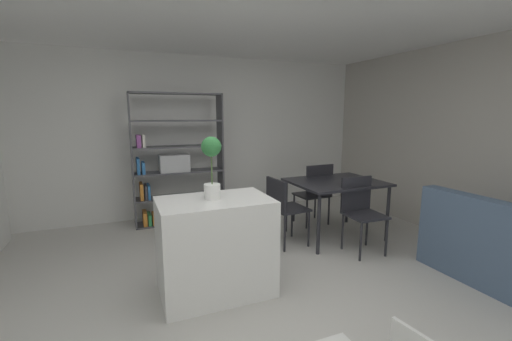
{
  "coord_description": "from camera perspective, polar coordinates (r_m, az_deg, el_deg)",
  "views": [
    {
      "loc": [
        -1.01,
        -2.61,
        1.69
      ],
      "look_at": [
        0.24,
        0.4,
        1.12
      ],
      "focal_mm": 23.06,
      "sensor_mm": 36.0,
      "label": 1
    }
  ],
  "objects": [
    {
      "name": "ground_plane",
      "position": [
        3.27,
        -1.21,
        -21.18
      ],
      "size": [
        8.72,
        8.72,
        0.0
      ],
      "primitive_type": "plane",
      "color": "beige"
    },
    {
      "name": "potted_plant_on_island",
      "position": [
        2.99,
        -7.71,
        1.41
      ],
      "size": [
        0.18,
        0.18,
        0.57
      ],
      "color": "white",
      "rests_on": "kitchen_island"
    },
    {
      "name": "right_partition_gray",
      "position": [
        4.92,
        35.3,
        3.63
      ],
      "size": [
        0.06,
        5.74,
        2.61
      ],
      "primitive_type": "cube",
      "color": "#B2ADA3",
      "rests_on": "ground_plane"
    },
    {
      "name": "dining_chair_near",
      "position": [
        4.25,
        17.67,
        -6.07
      ],
      "size": [
        0.44,
        0.44,
        0.91
      ],
      "rotation": [
        0.0,
        0.0,
        -0.04
      ],
      "color": "#232328",
      "rests_on": "ground_plane"
    },
    {
      "name": "dining_chair_island_side",
      "position": [
        4.22,
        4.71,
        -5.89
      ],
      "size": [
        0.46,
        0.48,
        0.88
      ],
      "rotation": [
        0.0,
        0.0,
        1.65
      ],
      "color": "#232328",
      "rests_on": "ground_plane"
    },
    {
      "name": "dining_table",
      "position": [
        4.6,
        13.67,
        -2.67
      ],
      "size": [
        1.19,
        0.96,
        0.78
      ],
      "color": "#232328",
      "rests_on": "ground_plane"
    },
    {
      "name": "dining_chair_far",
      "position": [
        5.03,
        10.29,
        -3.26
      ],
      "size": [
        0.48,
        0.44,
        0.94
      ],
      "rotation": [
        0.0,
        0.0,
        3.18
      ],
      "color": "#232328",
      "rests_on": "ground_plane"
    },
    {
      "name": "kitchen_island",
      "position": [
        3.18,
        -7.02,
        -12.94
      ],
      "size": [
        1.03,
        0.66,
        0.91
      ],
      "primitive_type": "cube",
      "color": "white",
      "rests_on": "ground_plane"
    },
    {
      "name": "open_bookshelf",
      "position": [
        5.17,
        -14.38,
        1.04
      ],
      "size": [
        1.36,
        0.33,
        1.99
      ],
      "color": "#4C4C51",
      "rests_on": "ground_plane"
    },
    {
      "name": "back_partition",
      "position": [
        5.56,
        -12.02,
        5.74
      ],
      "size": [
        6.35,
        0.06,
        2.61
      ],
      "primitive_type": "cube",
      "color": "silver",
      "rests_on": "ground_plane"
    }
  ]
}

